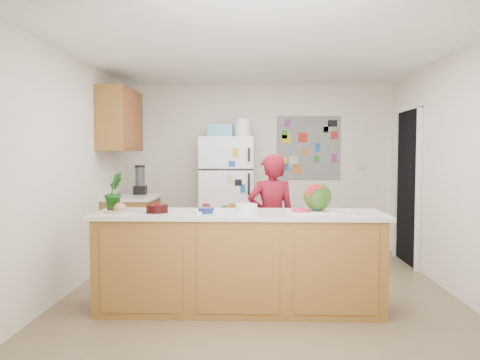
{
  "coord_description": "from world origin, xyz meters",
  "views": [
    {
      "loc": [
        -0.06,
        -4.81,
        1.46
      ],
      "look_at": [
        -0.21,
        0.2,
        1.18
      ],
      "focal_mm": 35.0,
      "sensor_mm": 36.0,
      "label": 1
    }
  ],
  "objects_px": {
    "person": "(271,220)",
    "watermelon": "(317,197)",
    "refrigerator": "(227,196)",
    "cherry_bowl": "(157,209)"
  },
  "relations": [
    {
      "from": "person",
      "to": "watermelon",
      "type": "relative_size",
      "value": 5.61
    },
    {
      "from": "refrigerator",
      "to": "person",
      "type": "distance_m",
      "value": 1.65
    },
    {
      "from": "watermelon",
      "to": "cherry_bowl",
      "type": "relative_size",
      "value": 1.3
    },
    {
      "from": "watermelon",
      "to": "person",
      "type": "bearing_deg",
      "value": 116.65
    },
    {
      "from": "watermelon",
      "to": "cherry_bowl",
      "type": "distance_m",
      "value": 1.49
    },
    {
      "from": "person",
      "to": "watermelon",
      "type": "bearing_deg",
      "value": 108.03
    },
    {
      "from": "person",
      "to": "refrigerator",
      "type": "bearing_deg",
      "value": -77.95
    },
    {
      "from": "refrigerator",
      "to": "person",
      "type": "bearing_deg",
      "value": -69.33
    },
    {
      "from": "person",
      "to": "cherry_bowl",
      "type": "relative_size",
      "value": 7.3
    },
    {
      "from": "cherry_bowl",
      "to": "refrigerator",
      "type": "bearing_deg",
      "value": 78.27
    }
  ]
}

